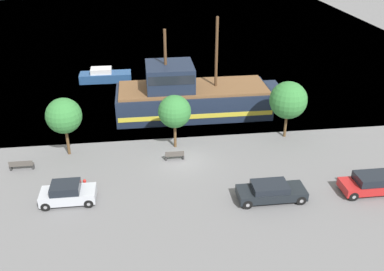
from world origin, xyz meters
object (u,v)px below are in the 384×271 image
at_px(bench_promenade_west, 21,165).
at_px(moored_boat_dockside, 105,76).
at_px(parked_car_curb_mid, 68,193).
at_px(fire_hydrant, 85,183).
at_px(parked_car_curb_rear, 271,191).
at_px(parked_car_curb_front, 373,183).
at_px(bench_promenade_east, 175,155).
at_px(pirate_ship, 191,96).

bearing_deg(bench_promenade_west, moored_boat_dockside, 74.59).
distance_m(moored_boat_dockside, parked_car_curb_mid, 24.87).
bearing_deg(parked_car_curb_mid, fire_hydrant, 58.50).
relative_size(moored_boat_dockside, parked_car_curb_rear, 1.27).
height_order(moored_boat_dockside, parked_car_curb_front, moored_boat_dockside).
bearing_deg(parked_car_curb_rear, parked_car_curb_mid, 174.05).
distance_m(moored_boat_dockside, parked_car_curb_front, 33.47).
bearing_deg(bench_promenade_east, pirate_ship, 74.87).
xyz_separation_m(pirate_ship, bench_promenade_east, (-2.46, -9.10, -1.47)).
height_order(pirate_ship, bench_promenade_east, pirate_ship).
xyz_separation_m(parked_car_curb_front, bench_promenade_east, (-13.93, 6.43, -0.31)).
bearing_deg(parked_car_curb_mid, parked_car_curb_rear, -5.95).
bearing_deg(bench_promenade_east, parked_car_curb_mid, -148.28).
distance_m(pirate_ship, parked_car_curb_rear, 16.02).
height_order(pirate_ship, parked_car_curb_rear, pirate_ship).
height_order(parked_car_curb_front, bench_promenade_west, parked_car_curb_front).
distance_m(moored_boat_dockside, parked_car_curb_rear, 29.36).
xyz_separation_m(parked_car_curb_mid, bench_promenade_east, (7.98, 4.93, -0.32)).
relative_size(parked_car_curb_front, fire_hydrant, 6.23).
xyz_separation_m(moored_boat_dockside, parked_car_curb_front, (20.66, -26.34, 0.09)).
height_order(moored_boat_dockside, bench_promenade_west, moored_boat_dockside).
relative_size(moored_boat_dockside, fire_hydrant, 8.03).
xyz_separation_m(pirate_ship, parked_car_curb_mid, (-10.44, -14.03, -1.15)).
height_order(parked_car_curb_front, fire_hydrant, parked_car_curb_front).
bearing_deg(parked_car_curb_rear, bench_promenade_east, 134.37).
bearing_deg(parked_car_curb_mid, bench_promenade_east, 31.72).
distance_m(parked_car_curb_front, parked_car_curb_rear, 7.65).
xyz_separation_m(parked_car_curb_front, fire_hydrant, (-20.91, 3.13, -0.33)).
relative_size(parked_car_curb_rear, fire_hydrant, 6.31).
xyz_separation_m(pirate_ship, bench_promenade_west, (-14.68, -9.13, -1.46)).
relative_size(moored_boat_dockside, bench_promenade_east, 3.94).
distance_m(moored_boat_dockside, fire_hydrant, 23.21).
bearing_deg(fire_hydrant, bench_promenade_east, 25.31).
bearing_deg(parked_car_curb_mid, parked_car_curb_front, -3.92).
relative_size(parked_car_curb_mid, bench_promenade_west, 2.08).
bearing_deg(fire_hydrant, pirate_ship, 52.73).
height_order(moored_boat_dockside, parked_car_curb_mid, moored_boat_dockside).
relative_size(parked_car_curb_rear, bench_promenade_west, 2.64).
relative_size(parked_car_curb_front, parked_car_curb_mid, 1.25).
xyz_separation_m(moored_boat_dockside, parked_car_curb_rear, (13.00, -26.32, 0.04)).
relative_size(moored_boat_dockside, parked_car_curb_front, 1.29).
distance_m(parked_car_curb_rear, bench_promenade_east, 8.98).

